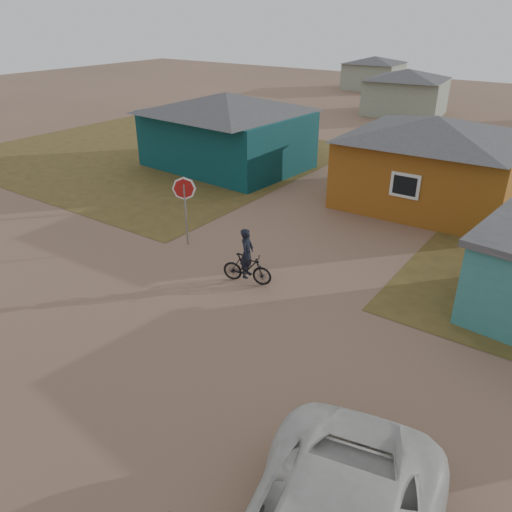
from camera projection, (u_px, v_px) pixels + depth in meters
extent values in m
plane|color=#815E4A|center=(167.00, 329.00, 13.78)|extent=(120.00, 120.00, 0.00)
cube|color=brown|center=(152.00, 153.00, 30.52)|extent=(20.00, 18.00, 0.00)
cube|color=#093336|center=(227.00, 139.00, 27.37)|extent=(8.40, 6.54, 3.00)
pyramid|color=#3B3B3E|center=(226.00, 102.00, 26.48)|extent=(8.93, 7.08, 1.00)
cube|color=#8F4F16|center=(429.00, 171.00, 22.04)|extent=(7.21, 6.24, 3.00)
pyramid|color=#3B3B3E|center=(436.00, 126.00, 21.17)|extent=(7.72, 6.76, 0.90)
cube|color=silver|center=(405.00, 186.00, 19.76)|extent=(1.20, 0.06, 1.00)
cube|color=black|center=(405.00, 186.00, 19.74)|extent=(0.95, 0.04, 0.75)
cube|color=gray|center=(405.00, 97.00, 41.09)|extent=(6.49, 5.60, 2.80)
pyramid|color=#3B3B3E|center=(408.00, 74.00, 40.29)|extent=(7.04, 6.15, 0.80)
cube|color=gray|center=(373.00, 76.00, 54.02)|extent=(5.75, 5.28, 2.70)
pyramid|color=#3B3B3E|center=(375.00, 60.00, 53.26)|extent=(6.28, 5.81, 0.70)
cylinder|color=gray|center=(186.00, 215.00, 18.23)|extent=(0.07, 0.07, 2.35)
imported|color=black|center=(247.00, 269.00, 15.92)|extent=(1.72, 0.88, 0.99)
imported|color=black|center=(247.00, 253.00, 15.67)|extent=(0.53, 0.68, 1.63)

